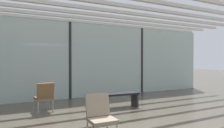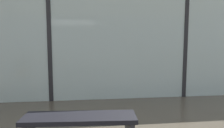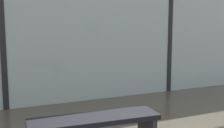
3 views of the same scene
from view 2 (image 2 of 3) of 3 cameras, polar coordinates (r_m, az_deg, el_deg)
The scene contains 5 objects.
glass_curtain_wall at distance 4.95m, azimuth -18.12°, elevation 6.95°, with size 14.00×0.08×3.07m, color #A3B7B2.
window_mullion_1 at distance 4.95m, azimuth -18.12°, elevation 6.95°, with size 0.10×0.12×3.07m, color black.
window_mullion_2 at distance 5.47m, azimuth 20.98°, elevation 6.73°, with size 0.10×0.12×3.07m, color black.
parked_airplane at distance 11.05m, azimuth -13.60°, elevation 8.67°, with size 12.79×3.97×3.97m.
waiting_bench at distance 2.71m, azimuth -9.56°, elevation -17.09°, with size 1.52×0.50×0.47m.
Camera 2 is at (0.97, 0.35, 1.42)m, focal length 30.57 mm.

